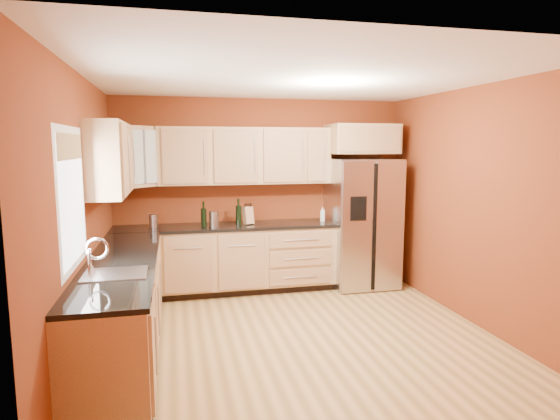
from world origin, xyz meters
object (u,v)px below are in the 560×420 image
wine_bottle_a (239,211)px  canister_left (153,221)px  knife_block (248,215)px  refrigerator (362,223)px  soap_dispenser (323,214)px

wine_bottle_a → canister_left: bearing=-176.2°
canister_left → knife_block: 1.22m
refrigerator → canister_left: 2.82m
wine_bottle_a → soap_dispenser: wine_bottle_a is taller
knife_block → soap_dispenser: size_ratio=1.21×
canister_left → wine_bottle_a: 1.10m
refrigerator → wine_bottle_a: (-1.72, 0.10, 0.20)m
wine_bottle_a → soap_dispenser: 1.17m
wine_bottle_a → knife_block: size_ratio=1.47×
refrigerator → knife_block: bearing=177.3°
canister_left → knife_block: size_ratio=0.76×
knife_block → canister_left: bearing=164.0°
wine_bottle_a → knife_block: 0.14m
refrigerator → soap_dispenser: bearing=171.6°
canister_left → soap_dispenser: 2.27m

